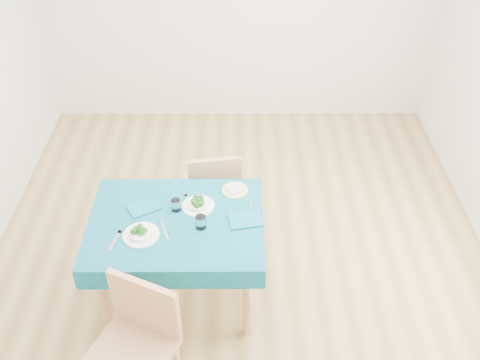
{
  "coord_description": "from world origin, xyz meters",
  "views": [
    {
      "loc": [
        -0.01,
        -2.9,
        3.19
      ],
      "look_at": [
        0.0,
        0.0,
        0.85
      ],
      "focal_mm": 40.0,
      "sensor_mm": 36.0,
      "label": 1
    }
  ],
  "objects_px": {
    "table": "(180,260)",
    "bowl_far": "(198,203)",
    "side_plate": "(235,190)",
    "chair_near": "(127,340)",
    "chair_far": "(213,181)",
    "bowl_near": "(141,232)"
  },
  "relations": [
    {
      "from": "chair_near",
      "to": "chair_far",
      "type": "relative_size",
      "value": 1.15
    },
    {
      "from": "table",
      "to": "chair_near",
      "type": "height_order",
      "value": "chair_near"
    },
    {
      "from": "bowl_far",
      "to": "side_plate",
      "type": "relative_size",
      "value": 1.21
    },
    {
      "from": "table",
      "to": "chair_far",
      "type": "height_order",
      "value": "chair_far"
    },
    {
      "from": "bowl_near",
      "to": "side_plate",
      "type": "xyz_separation_m",
      "value": [
        0.6,
        0.45,
        -0.03
      ]
    },
    {
      "from": "table",
      "to": "chair_far",
      "type": "xyz_separation_m",
      "value": [
        0.22,
        0.73,
        0.12
      ]
    },
    {
      "from": "side_plate",
      "to": "bowl_far",
      "type": "bearing_deg",
      "value": -146.07
    },
    {
      "from": "bowl_far",
      "to": "side_plate",
      "type": "distance_m",
      "value": 0.3
    },
    {
      "from": "chair_far",
      "to": "bowl_near",
      "type": "bearing_deg",
      "value": 56.32
    },
    {
      "from": "bowl_near",
      "to": "chair_near",
      "type": "bearing_deg",
      "value": -91.28
    },
    {
      "from": "chair_near",
      "to": "bowl_far",
      "type": "height_order",
      "value": "chair_near"
    },
    {
      "from": "bowl_near",
      "to": "side_plate",
      "type": "relative_size",
      "value": 1.29
    },
    {
      "from": "bowl_far",
      "to": "chair_near",
      "type": "bearing_deg",
      "value": -111.36
    },
    {
      "from": "chair_far",
      "to": "side_plate",
      "type": "distance_m",
      "value": 0.53
    },
    {
      "from": "chair_near",
      "to": "bowl_near",
      "type": "height_order",
      "value": "chair_near"
    },
    {
      "from": "table",
      "to": "bowl_near",
      "type": "bearing_deg",
      "value": -146.36
    },
    {
      "from": "chair_near",
      "to": "table",
      "type": "bearing_deg",
      "value": 98.71
    },
    {
      "from": "table",
      "to": "bowl_far",
      "type": "height_order",
      "value": "bowl_far"
    },
    {
      "from": "chair_far",
      "to": "bowl_near",
      "type": "distance_m",
      "value": 1.02
    },
    {
      "from": "chair_near",
      "to": "bowl_far",
      "type": "relative_size",
      "value": 5.14
    },
    {
      "from": "table",
      "to": "bowl_far",
      "type": "relative_size",
      "value": 5.18
    },
    {
      "from": "chair_far",
      "to": "bowl_far",
      "type": "xyz_separation_m",
      "value": [
        -0.08,
        -0.59,
        0.29
      ]
    }
  ]
}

